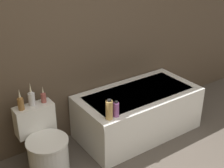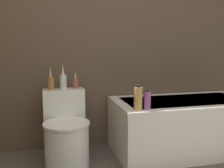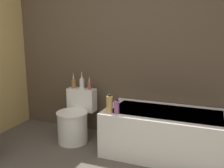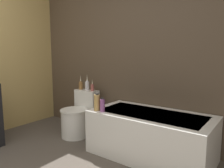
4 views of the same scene
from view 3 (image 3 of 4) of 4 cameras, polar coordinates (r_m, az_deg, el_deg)
wall_back_tiled at (r=3.71m, az=0.59°, el=8.52°), size 6.40×0.06×2.60m
bathtub at (r=3.32m, az=11.55°, el=-10.39°), size 1.48×0.77×0.55m
toilet at (r=3.67m, az=-8.09°, el=-7.83°), size 0.42×0.58×0.69m
vase_gold at (r=3.77m, az=-8.37°, el=0.28°), size 0.06×0.06×0.23m
vase_silver at (r=3.73m, az=-6.57°, el=0.34°), size 0.07×0.07×0.26m
vase_bronze at (r=3.67m, az=-4.97°, el=-0.21°), size 0.05×0.05×0.18m
shampoo_bottle_tall at (r=3.08m, az=-0.53°, el=-4.43°), size 0.07×0.07×0.22m
shampoo_bottle_short at (r=3.06m, az=1.01°, el=-5.02°), size 0.06×0.06×0.18m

